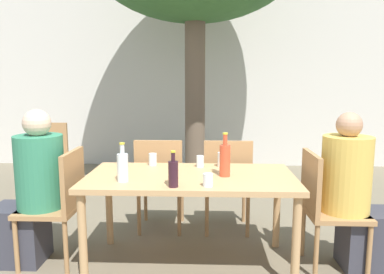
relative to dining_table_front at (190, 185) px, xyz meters
name	(u,v)px	position (x,y,z in m)	size (l,w,h in m)	color
ground_plane	(190,264)	(0.00, 0.00, -0.65)	(30.00, 30.00, 0.00)	#706651
cafe_building_wall	(200,83)	(0.00, 3.55, 0.75)	(10.00, 0.08, 2.80)	beige
dining_table_front	(190,185)	(0.00, 0.00, 0.00)	(1.60, 0.83, 0.73)	tan
patio_chair_0	(60,200)	(-1.03, 0.00, -0.13)	(0.44, 0.44, 0.91)	#A87A4C
patio_chair_1	(325,203)	(1.03, 0.00, -0.13)	(0.44, 0.44, 0.91)	#A87A4C
patio_chair_2	(160,179)	(-0.32, 0.65, -0.13)	(0.44, 0.44, 0.91)	#A87A4C
patio_chair_3	(227,180)	(0.32, 0.65, -0.13)	(0.44, 0.44, 0.91)	#A87A4C
patio_chair_4	(48,155)	(-1.89, 1.77, -0.13)	(0.44, 0.44, 0.91)	#A87A4C
person_seated_0	(31,195)	(-1.26, 0.00, -0.10)	(0.58, 0.37, 1.23)	#383842
person_seated_1	(356,200)	(1.26, 0.00, -0.10)	(0.58, 0.37, 1.22)	#383842
water_bottle_0	(123,167)	(-0.48, -0.20, 0.19)	(0.08, 0.08, 0.28)	silver
soda_bottle_1	(225,159)	(0.26, -0.02, 0.21)	(0.08, 0.08, 0.33)	#DB4C2D
wine_bottle_2	(173,173)	(-0.10, -0.32, 0.18)	(0.07, 0.07, 0.25)	#331923
drinking_glass_0	(208,180)	(0.13, -0.30, 0.12)	(0.07, 0.07, 0.09)	white
drinking_glass_1	(222,160)	(0.26, 0.29, 0.14)	(0.08, 0.08, 0.12)	silver
drinking_glass_2	(200,161)	(0.07, 0.27, 0.13)	(0.06, 0.06, 0.10)	white
drinking_glass_3	(153,159)	(-0.34, 0.32, 0.13)	(0.07, 0.07, 0.10)	silver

